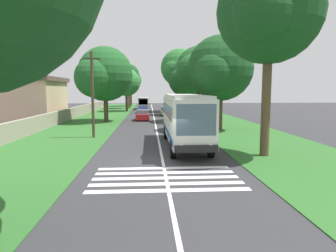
{
  "coord_description": "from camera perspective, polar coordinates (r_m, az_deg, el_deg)",
  "views": [
    {
      "loc": [
        -17.19,
        0.78,
        4.05
      ],
      "look_at": [
        3.69,
        -0.54,
        1.6
      ],
      "focal_mm": 32.71,
      "sensor_mm": 36.0,
      "label": 1
    }
  ],
  "objects": [
    {
      "name": "trailing_car_2",
      "position": [
        54.67,
        -4.67,
        3.11
      ],
      "size": [
        4.3,
        1.78,
        1.43
      ],
      "color": "navy",
      "rests_on": "ground"
    },
    {
      "name": "trailing_car_1",
      "position": [
        49.7,
        -0.4,
        2.77
      ],
      "size": [
        4.3,
        1.78,
        1.43
      ],
      "color": "#B7A893",
      "rests_on": "ground"
    },
    {
      "name": "roadside_tree_right_0",
      "position": [
        40.02,
        5.46,
        10.34
      ],
      "size": [
        7.16,
        5.94,
        9.67
      ],
      "color": "#3D2D1E",
      "rests_on": "grass_verge_right"
    },
    {
      "name": "utility_pole",
      "position": [
        26.69,
        -13.89,
        5.93
      ],
      "size": [
        0.24,
        1.4,
        7.22
      ],
      "color": "#473828",
      "rests_on": "grass_verge_left"
    },
    {
      "name": "ground",
      "position": [
        17.68,
        -1.0,
        -6.56
      ],
      "size": [
        160.0,
        160.0,
        0.0
      ],
      "primitive_type": "plane",
      "color": "#333335"
    },
    {
      "name": "roadside_tree_right_4",
      "position": [
        20.1,
        17.92,
        19.23
      ],
      "size": [
        7.04,
        6.19,
        11.75
      ],
      "color": "brown",
      "rests_on": "grass_verge_right"
    },
    {
      "name": "grass_verge_left",
      "position": [
        33.28,
        -16.47,
        -0.55
      ],
      "size": [
        120.0,
        8.0,
        0.04
      ],
      "primitive_type": "cube",
      "color": "#2D6628",
      "rests_on": "ground"
    },
    {
      "name": "roadside_tree_left_4",
      "position": [
        78.32,
        -7.12,
        8.37
      ],
      "size": [
        6.36,
        5.44,
        9.26
      ],
      "color": "#3D2D1E",
      "rests_on": "grass_verge_left"
    },
    {
      "name": "roadside_wall",
      "position": [
        38.87,
        -19.77,
        1.51
      ],
      "size": [
        70.0,
        0.4,
        1.55
      ],
      "primitive_type": "cube",
      "color": "#9E937F",
      "rests_on": "grass_verge_left"
    },
    {
      "name": "trailing_car_0",
      "position": [
        41.71,
        -4.75,
        2.0
      ],
      "size": [
        4.3,
        1.78,
        1.43
      ],
      "color": "#B21E1E",
      "rests_on": "ground"
    },
    {
      "name": "roadside_tree_left_3",
      "position": [
        59.47,
        -7.93,
        7.93
      ],
      "size": [
        6.57,
        5.33,
        8.21
      ],
      "color": "#4C3826",
      "rests_on": "grass_verge_left"
    },
    {
      "name": "roadside_building",
      "position": [
        44.71,
        -25.45,
        4.58
      ],
      "size": [
        10.16,
        9.81,
        5.76
      ],
      "color": "beige",
      "rests_on": "ground"
    },
    {
      "name": "zebra_crossing",
      "position": [
        14.41,
        -0.38,
        -9.64
      ],
      "size": [
        4.05,
        6.8,
        0.01
      ],
      "color": "silver",
      "rests_on": "ground"
    },
    {
      "name": "grass_verge_right",
      "position": [
        33.66,
        11.88,
        -0.34
      ],
      "size": [
        120.0,
        8.0,
        0.04
      ],
      "primitive_type": "cube",
      "color": "#2D6628",
      "rests_on": "ground"
    },
    {
      "name": "roadside_tree_right_3",
      "position": [
        58.17,
        2.02,
        10.64
      ],
      "size": [
        7.86,
        7.02,
        11.7
      ],
      "color": "#3D2D1E",
      "rests_on": "grass_verge_right"
    },
    {
      "name": "trailing_minibus_0",
      "position": [
        65.93,
        -4.6,
        4.48
      ],
      "size": [
        6.0,
        2.14,
        2.53
      ],
      "color": "silver",
      "rests_on": "ground"
    },
    {
      "name": "roadside_tree_left_1",
      "position": [
        68.41,
        -7.45,
        9.39
      ],
      "size": [
        5.49,
        4.53,
        9.71
      ],
      "color": "brown",
      "rests_on": "grass_verge_left"
    },
    {
      "name": "centre_line",
      "position": [
        32.45,
        -2.21,
        -0.49
      ],
      "size": [
        110.0,
        0.16,
        0.01
      ],
      "primitive_type": "cube",
      "color": "silver",
      "rests_on": "ground"
    },
    {
      "name": "roadside_tree_right_2",
      "position": [
        31.33,
        9.48,
        10.31
      ],
      "size": [
        7.31,
        6.52,
        9.45
      ],
      "color": "#4C3826",
      "rests_on": "grass_verge_right"
    },
    {
      "name": "roadside_tree_left_0",
      "position": [
        40.09,
        -11.98,
        9.21
      ],
      "size": [
        8.26,
        6.96,
        9.54
      ],
      "color": "#4C3826",
      "rests_on": "grass_verge_left"
    },
    {
      "name": "roadside_tree_right_1",
      "position": [
        50.61,
        3.43,
        8.68
      ],
      "size": [
        7.66,
        6.43,
        9.18
      ],
      "color": "#4C3826",
      "rests_on": "grass_verge_right"
    },
    {
      "name": "coach_bus",
      "position": [
        22.14,
        3.09,
        1.73
      ],
      "size": [
        11.16,
        2.62,
        3.73
      ],
      "color": "silver",
      "rests_on": "ground"
    }
  ]
}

